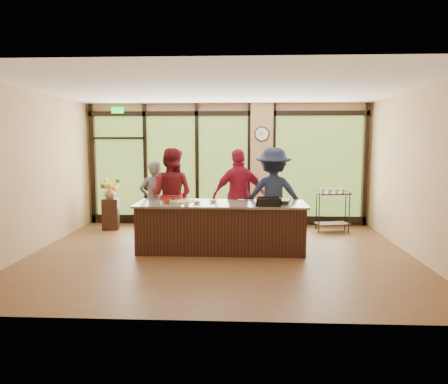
# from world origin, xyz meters

# --- Properties ---
(floor) EXTENTS (7.00, 7.00, 0.00)m
(floor) POSITION_xyz_m (0.00, 0.00, 0.00)
(floor) COLOR brown
(floor) RESTS_ON ground
(ceiling) EXTENTS (7.00, 7.00, 0.00)m
(ceiling) POSITION_xyz_m (0.00, 0.00, 3.00)
(ceiling) COLOR white
(ceiling) RESTS_ON back_wall
(back_wall) EXTENTS (7.00, 0.00, 7.00)m
(back_wall) POSITION_xyz_m (0.00, 3.00, 1.50)
(back_wall) COLOR tan
(back_wall) RESTS_ON floor
(left_wall) EXTENTS (0.00, 6.00, 6.00)m
(left_wall) POSITION_xyz_m (-3.50, 0.00, 1.50)
(left_wall) COLOR tan
(left_wall) RESTS_ON floor
(right_wall) EXTENTS (0.00, 6.00, 6.00)m
(right_wall) POSITION_xyz_m (3.50, 0.00, 1.50)
(right_wall) COLOR tan
(right_wall) RESTS_ON floor
(window_wall) EXTENTS (6.90, 0.12, 3.00)m
(window_wall) POSITION_xyz_m (0.16, 2.95, 1.39)
(window_wall) COLOR tan
(window_wall) RESTS_ON floor
(island_base) EXTENTS (3.10, 1.00, 0.88)m
(island_base) POSITION_xyz_m (0.00, 0.30, 0.44)
(island_base) COLOR black
(island_base) RESTS_ON floor
(countertop) EXTENTS (3.20, 1.10, 0.04)m
(countertop) POSITION_xyz_m (0.00, 0.30, 0.90)
(countertop) COLOR slate
(countertop) RESTS_ON island_base
(wall_clock) EXTENTS (0.36, 0.04, 0.36)m
(wall_clock) POSITION_xyz_m (0.85, 2.87, 2.25)
(wall_clock) COLOR black
(wall_clock) RESTS_ON window_wall
(cook_left) EXTENTS (0.72, 0.60, 1.68)m
(cook_left) POSITION_xyz_m (-1.45, 1.11, 0.84)
(cook_left) COLOR slate
(cook_left) RESTS_ON floor
(cook_midleft) EXTENTS (1.10, 0.95, 1.94)m
(cook_midleft) POSITION_xyz_m (-1.07, 1.00, 0.97)
(cook_midleft) COLOR maroon
(cook_midleft) RESTS_ON floor
(cook_midright) EXTENTS (1.22, 0.84, 1.93)m
(cook_midright) POSITION_xyz_m (0.33, 1.02, 0.96)
(cook_midright) COLOR maroon
(cook_midright) RESTS_ON floor
(cook_right) EXTENTS (1.27, 0.74, 1.95)m
(cook_right) POSITION_xyz_m (1.02, 1.00, 0.98)
(cook_right) COLOR #191F37
(cook_right) RESTS_ON floor
(roasting_pan) EXTENTS (0.46, 0.37, 0.08)m
(roasting_pan) POSITION_xyz_m (0.88, -0.02, 0.96)
(roasting_pan) COLOR black
(roasting_pan) RESTS_ON countertop
(mixing_bowl) EXTENTS (0.34, 0.34, 0.08)m
(mixing_bowl) POSITION_xyz_m (1.17, 0.23, 0.96)
(mixing_bowl) COLOR silver
(mixing_bowl) RESTS_ON countertop
(cutting_board_left) EXTENTS (0.43, 0.34, 0.01)m
(cutting_board_left) POSITION_xyz_m (-0.86, 0.32, 0.93)
(cutting_board_left) COLOR #439536
(cutting_board_left) RESTS_ON countertop
(cutting_board_center) EXTENTS (0.51, 0.44, 0.01)m
(cutting_board_center) POSITION_xyz_m (-0.69, 0.49, 0.93)
(cutting_board_center) COLOR yellow
(cutting_board_center) RESTS_ON countertop
(cutting_board_right) EXTENTS (0.41, 0.34, 0.01)m
(cutting_board_right) POSITION_xyz_m (1.09, 0.51, 0.93)
(cutting_board_right) COLOR yellow
(cutting_board_right) RESTS_ON countertop
(prep_bowl_near) EXTENTS (0.17, 0.17, 0.04)m
(prep_bowl_near) POSITION_xyz_m (-0.45, 0.17, 0.94)
(prep_bowl_near) COLOR white
(prep_bowl_near) RESTS_ON countertop
(prep_bowl_mid) EXTENTS (0.19, 0.19, 0.05)m
(prep_bowl_mid) POSITION_xyz_m (-0.16, 0.38, 0.94)
(prep_bowl_mid) COLOR white
(prep_bowl_mid) RESTS_ON countertop
(prep_bowl_far) EXTENTS (0.14, 0.14, 0.03)m
(prep_bowl_far) POSITION_xyz_m (0.38, 0.54, 0.94)
(prep_bowl_far) COLOR white
(prep_bowl_far) RESTS_ON countertop
(red_ramekin) EXTENTS (0.14, 0.14, 0.10)m
(red_ramekin) POSITION_xyz_m (-0.99, 0.09, 0.97)
(red_ramekin) COLOR red
(red_ramekin) RESTS_ON countertop
(flower_stand) EXTENTS (0.42, 0.42, 0.73)m
(flower_stand) POSITION_xyz_m (-2.72, 2.16, 0.36)
(flower_stand) COLOR black
(flower_stand) RESTS_ON floor
(flower_vase) EXTENTS (0.35, 0.35, 0.28)m
(flower_vase) POSITION_xyz_m (-2.72, 2.16, 0.87)
(flower_vase) COLOR olive
(flower_vase) RESTS_ON flower_stand
(bar_cart) EXTENTS (0.81, 0.58, 1.00)m
(bar_cart) POSITION_xyz_m (2.46, 2.14, 0.60)
(bar_cart) COLOR black
(bar_cart) RESTS_ON floor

